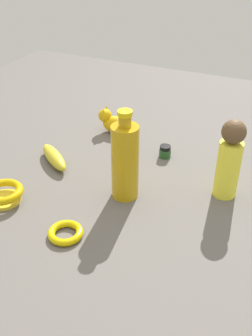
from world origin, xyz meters
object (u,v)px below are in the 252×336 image
Objects in this scene: cat_figurine at (114,122)px; person_figure_adult at (229,159)px; nail_polish_jar at (165,151)px; bottle_tall at (125,161)px; bowl at (3,194)px; bangle at (66,233)px; banana at (54,157)px.

person_figure_adult is at bearing -115.09° from cat_figurine.
nail_polish_jar is 0.26m from bottle_tall.
nail_polish_jar is (0.40, -0.32, -0.01)m from bowl.
bangle is at bearing -102.60° from bowl.
cat_figurine is (0.54, 0.13, 0.03)m from bangle.
banana is 0.28m from cat_figurine.
bangle is 0.55m from cat_figurine.
person_figure_adult is (0.28, -0.54, 0.09)m from bowl.
banana is 0.29m from bottle_tall.
bottle_tall is at bearing 172.37° from nail_polish_jar.
bowl is 0.43× the size of bottle_tall.
cat_figurine is 0.59× the size of person_figure_adult.
bowl is 0.34m from bottle_tall.
bottle_tall reaches higher than nail_polish_jar.
bowl is 0.50m from cat_figurine.
bowl is 0.48× the size of person_figure_adult.
bottle_tall is 1.89× the size of cat_figurine.
nail_polish_jar reaches higher than bangle.
person_figure_adult is (0.06, -0.52, 0.09)m from banana.
nail_polish_jar is at bearing 60.65° from person_figure_adult.
cat_figurine is at bearing 64.91° from person_figure_adult.
cat_figurine is (0.08, 0.22, 0.02)m from nail_polish_jar.
bangle is 0.34× the size of bottle_tall.
bottle_tall is 0.38m from cat_figurine.
nail_polish_jar is at bearing -112.77° from banana.
bowl is 0.23m from banana.
banana is (0.27, 0.21, 0.01)m from bangle.
bangle is 0.46m from nail_polish_jar.
nail_polish_jar is 0.15× the size of bottle_tall.
bowl is at bearing 122.33° from banana.
cat_figurine reaches higher than banana.
person_figure_adult is at bearing -43.66° from bangle.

